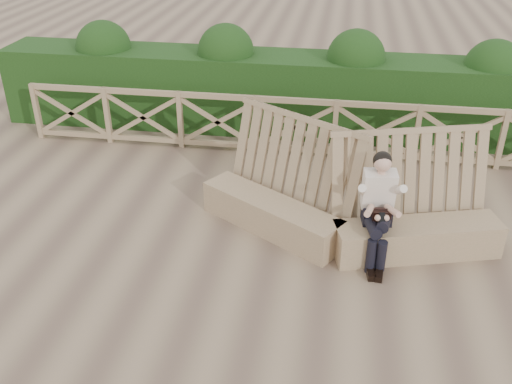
# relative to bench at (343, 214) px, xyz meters

# --- Properties ---
(ground) EXTENTS (60.00, 60.00, 0.00)m
(ground) POSITION_rel_bench_xyz_m (-0.95, -0.85, -0.41)
(ground) COLOR brown
(ground) RESTS_ON ground
(bench) EXTENTS (4.25, 1.86, 1.61)m
(bench) POSITION_rel_bench_xyz_m (0.00, 0.00, 0.00)
(bench) COLOR olive
(bench) RESTS_ON ground
(woman) EXTENTS (0.46, 0.93, 1.50)m
(woman) POSITION_rel_bench_xyz_m (0.43, -0.35, 0.40)
(woman) COLOR black
(woman) RESTS_ON ground
(guardrail) EXTENTS (10.10, 0.09, 1.10)m
(guardrail) POSITION_rel_bench_xyz_m (-0.95, 2.65, 0.15)
(guardrail) COLOR #7E6449
(guardrail) RESTS_ON ground
(hedge) EXTENTS (12.00, 1.20, 1.50)m
(hedge) POSITION_rel_bench_xyz_m (-0.95, 3.85, 0.34)
(hedge) COLOR black
(hedge) RESTS_ON ground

